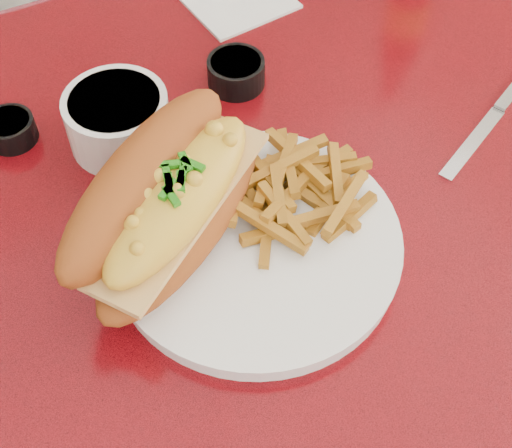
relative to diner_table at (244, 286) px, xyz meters
name	(u,v)px	position (x,y,z in m)	size (l,w,h in m)	color
diner_table	(244,286)	(0.00, 0.00, 0.00)	(1.23, 0.83, 0.77)	red
booth_bench_far	(79,73)	(0.00, 0.81, -0.32)	(1.20, 0.51, 0.90)	#970F0A
dinner_plate	(256,244)	(-0.02, -0.06, 0.17)	(0.27, 0.27, 0.02)	white
mac_hoagie	(168,199)	(-0.08, -0.02, 0.22)	(0.26, 0.23, 0.10)	#A14C1A
fries_pile	(288,190)	(0.03, -0.04, 0.20)	(0.12, 0.11, 0.04)	#C28121
fork	(191,269)	(-0.08, -0.07, 0.18)	(0.04, 0.13, 0.00)	#B8B8BD
gravy_ramekin	(118,119)	(-0.08, 0.12, 0.19)	(0.12, 0.12, 0.06)	white
sauce_cup_left	(10,129)	(-0.18, 0.17, 0.18)	(0.06, 0.06, 0.03)	black
sauce_cup_right	(236,71)	(0.06, 0.15, 0.18)	(0.07, 0.07, 0.03)	black
knife	(495,115)	(0.29, -0.02, 0.16)	(0.17, 0.09, 0.01)	#B8B8BD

